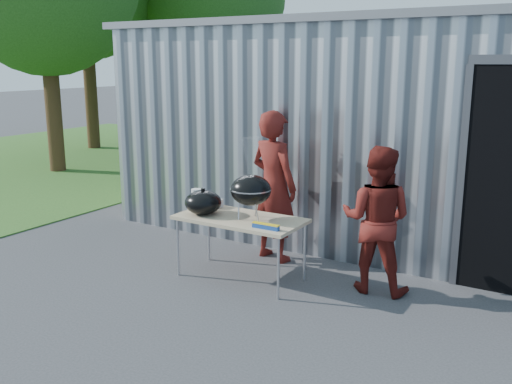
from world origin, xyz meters
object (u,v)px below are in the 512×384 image
Objects in this scene: folding_table at (240,221)px; person_bystander at (377,220)px; kettle_grill at (251,184)px; person_cook at (274,186)px.

person_bystander reaches higher than folding_table.
folding_table is 0.48m from kettle_grill.
folding_table is at bearing 11.46° from person_bystander.
kettle_grill is 0.85m from person_cook.
person_cook reaches higher than person_bystander.
person_bystander is at bearing 20.05° from kettle_grill.
folding_table is at bearing 179.73° from kettle_grill.
kettle_grill is at bearing 115.03° from person_cook.
folding_table is 0.77× the size of person_cook.
person_cook is at bearing 101.08° from kettle_grill.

